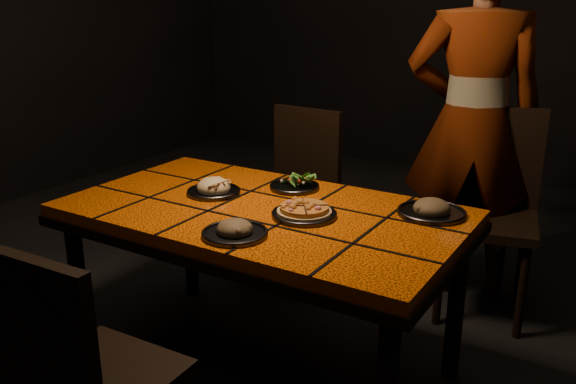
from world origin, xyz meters
The scene contains 11 objects.
room_shell centered at (0.00, 0.00, 1.50)m, with size 6.04×7.04×3.08m.
dining_table centered at (0.00, 0.00, 0.67)m, with size 1.62×0.92×0.75m.
chair_near centered at (0.00, -0.97, 0.54)m, with size 0.44×0.44×0.94m.
chair_far_left centered at (-0.38, 0.90, 0.55)m, with size 0.46×0.46×0.97m.
chair_far_right centered at (0.65, 1.08, 0.60)m, with size 0.56×0.56×1.04m.
diner centered at (0.51, 1.16, 0.94)m, with size 0.69×0.45×1.89m, color brown.
plate_pizza centered at (0.20, 0.00, 0.77)m, with size 0.30×0.30×0.04m.
plate_pasta centered at (-0.28, 0.04, 0.77)m, with size 0.23×0.23×0.08m.
plate_salad centered at (-0.02, 0.28, 0.78)m, with size 0.22×0.22×0.07m.
plate_mushroom_a centered at (0.09, -0.30, 0.77)m, with size 0.24×0.24×0.08m.
plate_mushroom_b centered at (0.61, 0.28, 0.77)m, with size 0.27×0.27×0.09m.
Camera 1 is at (1.31, -1.93, 1.58)m, focal length 38.00 mm.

